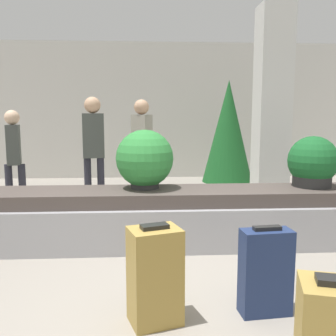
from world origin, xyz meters
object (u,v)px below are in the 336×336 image
(suitcase_0, at_px, (155,275))
(suitcase_3, at_px, (266,272))
(traveler_2, at_px, (93,143))
(potted_plant_1, at_px, (313,163))
(decorated_tree, at_px, (228,132))
(traveler_0, at_px, (142,142))
(traveler_1, at_px, (14,153))
(pillar, at_px, (272,109))
(potted_plant_0, at_px, (145,160))

(suitcase_0, relative_size, suitcase_3, 1.07)
(suitcase_3, relative_size, traveler_2, 0.39)
(potted_plant_1, height_order, decorated_tree, decorated_tree)
(traveler_0, height_order, decorated_tree, decorated_tree)
(potted_plant_1, relative_size, traveler_1, 0.39)
(potted_plant_1, height_order, traveler_2, traveler_2)
(pillar, height_order, suitcase_0, pillar)
(traveler_0, xyz_separation_m, traveler_2, (-0.73, -0.40, 0.02))
(suitcase_3, bearing_deg, traveler_0, 99.50)
(decorated_tree, bearing_deg, suitcase_0, -108.13)
(traveler_2, distance_m, decorated_tree, 2.87)
(suitcase_3, xyz_separation_m, potted_plant_0, (-0.91, 1.71, 0.65))
(suitcase_0, height_order, potted_plant_0, potted_plant_0)
(suitcase_0, xyz_separation_m, potted_plant_0, (-0.07, 1.78, 0.63))
(potted_plant_0, distance_m, decorated_tree, 3.40)
(suitcase_0, height_order, potted_plant_1, potted_plant_1)
(suitcase_0, distance_m, suitcase_3, 0.84)
(pillar, distance_m, suitcase_0, 4.13)
(pillar, distance_m, decorated_tree, 1.47)
(pillar, height_order, traveler_2, pillar)
(pillar, bearing_deg, decorated_tree, 106.78)
(potted_plant_1, relative_size, traveler_0, 0.35)
(suitcase_0, xyz_separation_m, potted_plant_1, (1.94, 1.78, 0.57))
(traveler_2, bearing_deg, potted_plant_1, -36.54)
(pillar, distance_m, suitcase_3, 3.75)
(decorated_tree, bearing_deg, traveler_1, -156.98)
(suitcase_0, bearing_deg, potted_plant_0, 74.64)
(potted_plant_1, distance_m, traveler_1, 4.25)
(pillar, bearing_deg, suitcase_0, -119.90)
(pillar, relative_size, potted_plant_1, 5.27)
(pillar, relative_size, traveler_2, 1.81)
(suitcase_0, bearing_deg, decorated_tree, 54.17)
(potted_plant_1, bearing_deg, pillar, 89.01)
(potted_plant_0, bearing_deg, traveler_1, 144.06)
(potted_plant_1, bearing_deg, suitcase_3, -122.82)
(potted_plant_1, height_order, traveler_1, traveler_1)
(suitcase_3, bearing_deg, decorated_tree, 75.55)
(suitcase_3, relative_size, decorated_tree, 0.31)
(pillar, xyz_separation_m, decorated_tree, (-0.41, 1.34, -0.42))
(traveler_0, bearing_deg, potted_plant_1, -178.16)
(traveler_1, bearing_deg, potted_plant_1, 57.29)
(suitcase_0, height_order, decorated_tree, decorated_tree)
(potted_plant_0, relative_size, traveler_0, 0.39)
(pillar, height_order, traveler_1, pillar)
(suitcase_0, bearing_deg, suitcase_3, -12.78)
(potted_plant_0, height_order, decorated_tree, decorated_tree)
(potted_plant_1, distance_m, traveler_2, 3.14)
(potted_plant_1, distance_m, traveler_0, 2.76)
(pillar, height_order, potted_plant_0, pillar)
(pillar, xyz_separation_m, traveler_1, (-4.02, -0.19, -0.67))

